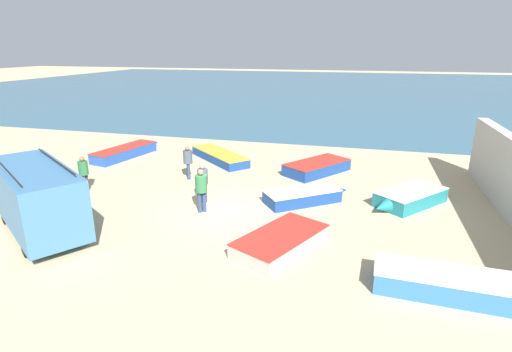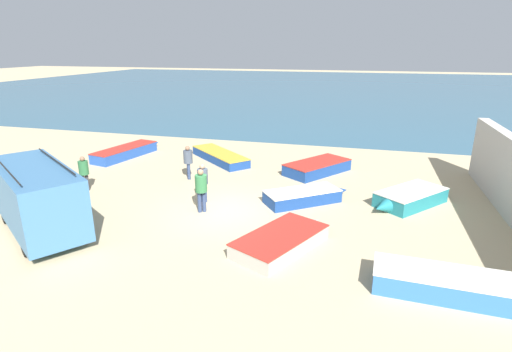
{
  "view_description": "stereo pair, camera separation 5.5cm",
  "coord_description": "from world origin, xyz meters",
  "px_view_note": "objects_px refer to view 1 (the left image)",
  "views": [
    {
      "loc": [
        5.27,
        -13.94,
        6.31
      ],
      "look_at": [
        1.04,
        1.78,
        1.0
      ],
      "focal_mm": 28.0,
      "sensor_mm": 36.0,
      "label": 1
    },
    {
      "loc": [
        5.32,
        -13.92,
        6.31
      ],
      "look_at": [
        1.04,
        1.78,
        1.0
      ],
      "focal_mm": 28.0,
      "sensor_mm": 36.0,
      "label": 2
    }
  ],
  "objects_px": {
    "fishing_rowboat_4": "(218,156)",
    "fisherman_1": "(201,187)",
    "fishing_rowboat_1": "(409,198)",
    "fisherman_2": "(83,171)",
    "fisherman_3": "(188,159)",
    "fishing_rowboat_2": "(283,240)",
    "fishing_rowboat_5": "(305,196)",
    "fishing_rowboat_0": "(127,152)",
    "parked_van": "(37,197)",
    "fishing_rowboat_6": "(459,286)",
    "fishing_rowboat_3": "(319,167)",
    "fisherman_0": "(203,179)"
  },
  "relations": [
    {
      "from": "fishing_rowboat_6",
      "to": "fisherman_3",
      "type": "height_order",
      "value": "fisherman_3"
    },
    {
      "from": "fishing_rowboat_5",
      "to": "fisherman_2",
      "type": "xyz_separation_m",
      "value": [
        -9.87,
        -1.24,
        0.7
      ]
    },
    {
      "from": "parked_van",
      "to": "fisherman_3",
      "type": "xyz_separation_m",
      "value": [
        2.63,
        6.8,
        -0.3
      ]
    },
    {
      "from": "fishing_rowboat_1",
      "to": "parked_van",
      "type": "bearing_deg",
      "value": -24.9
    },
    {
      "from": "fisherman_1",
      "to": "fisherman_3",
      "type": "height_order",
      "value": "fisherman_1"
    },
    {
      "from": "fishing_rowboat_4",
      "to": "fishing_rowboat_5",
      "type": "distance_m",
      "value": 7.81
    },
    {
      "from": "fishing_rowboat_0",
      "to": "fisherman_3",
      "type": "relative_size",
      "value": 3.1
    },
    {
      "from": "fishing_rowboat_4",
      "to": "fisherman_1",
      "type": "bearing_deg",
      "value": 146.74
    },
    {
      "from": "fishing_rowboat_0",
      "to": "fishing_rowboat_4",
      "type": "xyz_separation_m",
      "value": [
        5.57,
        0.67,
        -0.05
      ]
    },
    {
      "from": "fisherman_2",
      "to": "fisherman_3",
      "type": "xyz_separation_m",
      "value": [
        3.83,
        2.82,
        0.04
      ]
    },
    {
      "from": "fishing_rowboat_4",
      "to": "fisherman_0",
      "type": "bearing_deg",
      "value": 146.07
    },
    {
      "from": "fishing_rowboat_2",
      "to": "fishing_rowboat_5",
      "type": "distance_m",
      "value": 4.19
    },
    {
      "from": "fishing_rowboat_1",
      "to": "fisherman_2",
      "type": "height_order",
      "value": "fisherman_2"
    },
    {
      "from": "fishing_rowboat_2",
      "to": "fishing_rowboat_3",
      "type": "height_order",
      "value": "fishing_rowboat_3"
    },
    {
      "from": "fishing_rowboat_1",
      "to": "fishing_rowboat_2",
      "type": "distance_m",
      "value": 6.62
    },
    {
      "from": "fishing_rowboat_3",
      "to": "fishing_rowboat_5",
      "type": "height_order",
      "value": "fishing_rowboat_3"
    },
    {
      "from": "fisherman_0",
      "to": "fisherman_1",
      "type": "height_order",
      "value": "fisherman_1"
    },
    {
      "from": "parked_van",
      "to": "fisherman_3",
      "type": "height_order",
      "value": "parked_van"
    },
    {
      "from": "fisherman_3",
      "to": "fishing_rowboat_2",
      "type": "bearing_deg",
      "value": 105.04
    },
    {
      "from": "fishing_rowboat_4",
      "to": "fisherman_3",
      "type": "xyz_separation_m",
      "value": [
        -0.23,
        -3.63,
        0.75
      ]
    },
    {
      "from": "fishing_rowboat_4",
      "to": "fisherman_2",
      "type": "bearing_deg",
      "value": 99.19
    },
    {
      "from": "fishing_rowboat_2",
      "to": "fishing_rowboat_4",
      "type": "bearing_deg",
      "value": 56.86
    },
    {
      "from": "fishing_rowboat_6",
      "to": "fishing_rowboat_2",
      "type": "bearing_deg",
      "value": 167.02
    },
    {
      "from": "fishing_rowboat_2",
      "to": "fishing_rowboat_6",
      "type": "xyz_separation_m",
      "value": [
        5.02,
        -1.43,
        0.05
      ]
    },
    {
      "from": "parked_van",
      "to": "fishing_rowboat_4",
      "type": "distance_m",
      "value": 10.86
    },
    {
      "from": "parked_van",
      "to": "fishing_rowboat_2",
      "type": "height_order",
      "value": "parked_van"
    },
    {
      "from": "fisherman_0",
      "to": "fisherman_2",
      "type": "xyz_separation_m",
      "value": [
        -5.72,
        -0.13,
        -0.03
      ]
    },
    {
      "from": "fishing_rowboat_0",
      "to": "fisherman_2",
      "type": "relative_size",
      "value": 3.22
    },
    {
      "from": "fisherman_1",
      "to": "fisherman_3",
      "type": "distance_m",
      "value": 4.34
    },
    {
      "from": "fishing_rowboat_2",
      "to": "fishing_rowboat_6",
      "type": "relative_size",
      "value": 0.84
    },
    {
      "from": "fishing_rowboat_0",
      "to": "fishing_rowboat_6",
      "type": "relative_size",
      "value": 1.08
    },
    {
      "from": "fisherman_1",
      "to": "fishing_rowboat_1",
      "type": "bearing_deg",
      "value": 76.56
    },
    {
      "from": "fishing_rowboat_2",
      "to": "fishing_rowboat_5",
      "type": "height_order",
      "value": "fishing_rowboat_5"
    },
    {
      "from": "fishing_rowboat_3",
      "to": "fishing_rowboat_4",
      "type": "xyz_separation_m",
      "value": [
        -5.89,
        0.86,
        -0.05
      ]
    },
    {
      "from": "fishing_rowboat_2",
      "to": "fisherman_3",
      "type": "distance_m",
      "value": 8.31
    },
    {
      "from": "fishing_rowboat_1",
      "to": "fishing_rowboat_4",
      "type": "distance_m",
      "value": 10.96
    },
    {
      "from": "fishing_rowboat_4",
      "to": "fishing_rowboat_6",
      "type": "distance_m",
      "value": 15.25
    },
    {
      "from": "parked_van",
      "to": "fishing_rowboat_3",
      "type": "relative_size",
      "value": 1.32
    },
    {
      "from": "fisherman_2",
      "to": "fishing_rowboat_4",
      "type": "bearing_deg",
      "value": 93.43
    },
    {
      "from": "fishing_rowboat_1",
      "to": "fisherman_3",
      "type": "relative_size",
      "value": 2.1
    },
    {
      "from": "fishing_rowboat_4",
      "to": "fisherman_0",
      "type": "xyz_separation_m",
      "value": [
        1.66,
        -6.32,
        0.75
      ]
    },
    {
      "from": "fishing_rowboat_4",
      "to": "fisherman_3",
      "type": "distance_m",
      "value": 3.72
    },
    {
      "from": "fishing_rowboat_2",
      "to": "fisherman_3",
      "type": "height_order",
      "value": "fisherman_3"
    },
    {
      "from": "fishing_rowboat_4",
      "to": "fisherman_1",
      "type": "distance_m",
      "value": 7.66
    },
    {
      "from": "fishing_rowboat_2",
      "to": "fisherman_1",
      "type": "bearing_deg",
      "value": 86.36
    },
    {
      "from": "fisherman_1",
      "to": "fishing_rowboat_4",
      "type": "bearing_deg",
      "value": 161.84
    },
    {
      "from": "fishing_rowboat_6",
      "to": "fishing_rowboat_0",
      "type": "bearing_deg",
      "value": 150.99
    },
    {
      "from": "fishing_rowboat_1",
      "to": "fisherman_2",
      "type": "bearing_deg",
      "value": -41.67
    },
    {
      "from": "fishing_rowboat_6",
      "to": "fisherman_3",
      "type": "bearing_deg",
      "value": 149.62
    },
    {
      "from": "parked_van",
      "to": "fishing_rowboat_1",
      "type": "distance_m",
      "value": 14.27
    }
  ]
}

